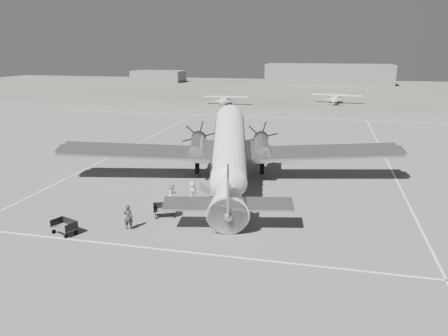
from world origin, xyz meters
TOP-DOWN VIEW (x-y plane):
  - ground at (0.00, 0.00)m, footprint 260.00×260.00m
  - taxi_line_near at (0.00, -14.00)m, footprint 60.00×0.15m
  - taxi_line_right at (12.00, 0.00)m, footprint 0.15×80.00m
  - taxi_line_left at (-18.00, 10.00)m, footprint 0.15×60.00m
  - taxi_line_horizon at (0.00, 40.00)m, footprint 90.00×0.15m
  - grass_infield at (0.00, 95.00)m, footprint 260.00×90.00m
  - hangar_main at (5.00, 120.00)m, footprint 42.00×14.00m
  - shed_secondary at (-55.00, 115.00)m, footprint 18.00×10.00m
  - dc3_airliner at (-2.65, -0.81)m, footprint 35.69×28.24m
  - light_plane_left at (-16.05, 55.09)m, footprint 10.28×8.47m
  - light_plane_right at (7.19, 63.02)m, footprint 12.16×10.50m
  - baggage_cart_near at (-5.64, -8.86)m, footprint 1.99×1.73m
  - baggage_cart_far at (-10.86, -13.35)m, footprint 2.00×1.72m
  - ground_crew at (-7.12, -11.64)m, footprint 0.69×0.51m
  - ramp_agent at (-5.76, -6.73)m, footprint 0.99×1.10m
  - passenger at (-4.55, -5.50)m, footprint 0.63×0.88m

SIDE VIEW (x-z plane):
  - ground at x=0.00m, z-range 0.00..0.00m
  - grass_infield at x=0.00m, z-range 0.00..0.01m
  - taxi_line_near at x=0.00m, z-range 0.00..0.01m
  - taxi_line_right at x=12.00m, z-range 0.00..0.01m
  - taxi_line_left at x=-18.00m, z-range 0.00..0.01m
  - taxi_line_horizon at x=0.00m, z-range 0.00..0.01m
  - baggage_cart_near at x=-5.64m, z-range 0.00..0.94m
  - baggage_cart_far at x=-10.86m, z-range 0.00..0.95m
  - passenger at x=-4.55m, z-range 0.00..1.70m
  - ground_crew at x=-7.12m, z-range 0.00..1.75m
  - ramp_agent at x=-5.76m, z-range 0.00..1.85m
  - light_plane_left at x=-16.05m, z-range 0.00..2.07m
  - light_plane_right at x=7.19m, z-range 0.00..2.24m
  - shed_secondary at x=-55.00m, z-range 0.00..4.00m
  - dc3_airliner at x=-2.65m, z-range 0.00..6.05m
  - hangar_main at x=5.00m, z-range 0.00..6.60m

